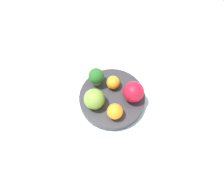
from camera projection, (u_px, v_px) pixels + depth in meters
ground_plane at (112, 103)px, 0.68m from camera, size 6.00×6.00×0.00m
table_surface at (112, 102)px, 0.67m from camera, size 1.20×1.20×0.02m
bowl at (112, 99)px, 0.65m from camera, size 0.19×0.19×0.03m
broccoli at (96, 76)px, 0.63m from camera, size 0.05×0.05×0.06m
apple_red at (94, 99)px, 0.60m from camera, size 0.06×0.06×0.06m
apple_green at (133, 92)px, 0.61m from camera, size 0.06×0.06×0.06m
orange_front at (115, 111)px, 0.59m from camera, size 0.04×0.04×0.04m
orange_back at (113, 83)px, 0.64m from camera, size 0.04×0.04×0.04m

